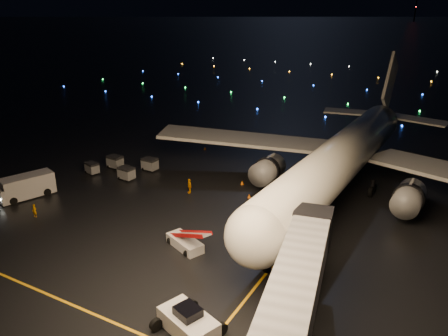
{
  "coord_description": "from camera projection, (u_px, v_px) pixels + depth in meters",
  "views": [
    {
      "loc": [
        24.8,
        -29.68,
        22.65
      ],
      "look_at": [
        1.95,
        12.0,
        5.0
      ],
      "focal_mm": 35.0,
      "sensor_mm": 36.0,
      "label": 1
    }
  ],
  "objects": [
    {
      "name": "airliner",
      "position": [
        351.0,
        129.0,
        56.16
      ],
      "size": [
        57.54,
        54.89,
        15.69
      ],
      "primitive_type": null,
      "rotation": [
        0.0,
        0.0,
        -0.04
      ],
      "color": "silver",
      "rests_on": "ground"
    },
    {
      "name": "ground",
      "position": [
        429.0,
        43.0,
        290.05
      ],
      "size": [
        2000.0,
        2000.0,
        0.0
      ],
      "primitive_type": "plane",
      "color": "black",
      "rests_on": "ground"
    },
    {
      "name": "baggage_cart_1",
      "position": [
        115.0,
        162.0,
        64.84
      ],
      "size": [
        2.28,
        1.68,
        1.85
      ],
      "primitive_type": "cube",
      "rotation": [
        0.0,
        0.0,
        -0.07
      ],
      "color": "gray",
      "rests_on": "ground"
    },
    {
      "name": "safety_cone_0",
      "position": [
        249.0,
        196.0,
        54.9
      ],
      "size": [
        0.53,
        0.53,
        0.52
      ],
      "primitive_type": "cone",
      "rotation": [
        0.0,
        0.0,
        0.18
      ],
      "color": "#EA6307",
      "rests_on": "ground"
    },
    {
      "name": "lane_centre",
      "position": [
        313.0,
        215.0,
        50.37
      ],
      "size": [
        0.25,
        80.0,
        0.02
      ],
      "primitive_type": "cube",
      "color": "orange",
      "rests_on": "ground"
    },
    {
      "name": "pushback_tug",
      "position": [
        188.0,
        320.0,
        31.88
      ],
      "size": [
        5.21,
        3.88,
        2.22
      ],
      "primitive_type": "cube",
      "rotation": [
        0.0,
        0.0,
        -0.35
      ],
      "color": "silver",
      "rests_on": "ground"
    },
    {
      "name": "safety_cone_1",
      "position": [
        294.0,
        171.0,
        63.17
      ],
      "size": [
        0.62,
        0.62,
        0.56
      ],
      "primitive_type": "cone",
      "rotation": [
        0.0,
        0.0,
        -0.32
      ],
      "color": "#EA6307",
      "rests_on": "ground"
    },
    {
      "name": "baggage_cart_2",
      "position": [
        150.0,
        164.0,
        63.9
      ],
      "size": [
        2.23,
        1.62,
        1.83
      ],
      "primitive_type": "cube",
      "rotation": [
        0.0,
        0.0,
        -0.05
      ],
      "color": "gray",
      "rests_on": "ground"
    },
    {
      "name": "belt_loader",
      "position": [
        184.0,
        234.0,
        43.13
      ],
      "size": [
        6.55,
        4.11,
        3.09
      ],
      "primitive_type": null,
      "rotation": [
        0.0,
        0.0,
        -0.41
      ],
      "color": "silver",
      "rests_on": "ground"
    },
    {
      "name": "taxiway_lights",
      "position": [
        369.0,
        86.0,
        130.53
      ],
      "size": [
        164.0,
        92.0,
        0.36
      ],
      "primitive_type": null,
      "color": "black",
      "rests_on": "ground"
    },
    {
      "name": "crew_a",
      "position": [
        34.0,
        211.0,
        49.7
      ],
      "size": [
        0.6,
        0.43,
        1.56
      ],
      "primitive_type": "imported",
      "rotation": [
        0.0,
        0.0,
        0.1
      ],
      "color": "orange",
      "rests_on": "ground"
    },
    {
      "name": "safety_cone_2",
      "position": [
        242.0,
        183.0,
        58.95
      ],
      "size": [
        0.52,
        0.52,
        0.54
      ],
      "primitive_type": "cone",
      "rotation": [
        0.0,
        0.0,
        0.09
      ],
      "color": "#EA6307",
      "rests_on": "ground"
    },
    {
      "name": "safety_cone_3",
      "position": [
        205.0,
        148.0,
        73.28
      ],
      "size": [
        0.47,
        0.47,
        0.47
      ],
      "primitive_type": "cone",
      "rotation": [
        0.0,
        0.0,
        0.16
      ],
      "color": "#EA6307",
      "rests_on": "ground"
    },
    {
      "name": "crew_c",
      "position": [
        189.0,
        186.0,
        56.1
      ],
      "size": [
        1.19,
        1.05,
        1.93
      ],
      "primitive_type": "imported",
      "rotation": [
        0.0,
        0.0,
        -0.63
      ],
      "color": "orange",
      "rests_on": "ground"
    },
    {
      "name": "baggage_cart_3",
      "position": [
        92.0,
        168.0,
        62.68
      ],
      "size": [
        2.19,
        1.78,
        1.62
      ],
      "primitive_type": "cube",
      "rotation": [
        0.0,
        0.0,
        -0.26
      ],
      "color": "gray",
      "rests_on": "ground"
    },
    {
      "name": "service_truck",
      "position": [
        28.0,
        186.0,
        54.83
      ],
      "size": [
        4.89,
        8.21,
        2.88
      ],
      "primitive_type": "cube",
      "rotation": [
        0.0,
        0.0,
        -0.33
      ],
      "color": "silver",
      "rests_on": "ground"
    },
    {
      "name": "radio_mast",
      "position": [
        417.0,
        0.0,
        667.63
      ],
      "size": [
        1.8,
        1.8,
        64.0
      ],
      "primitive_type": "cylinder",
      "color": "black",
      "rests_on": "ground"
    },
    {
      "name": "baggage_cart_0",
      "position": [
        126.0,
        173.0,
        60.49
      ],
      "size": [
        2.26,
        1.69,
        1.8
      ],
      "primitive_type": "cube",
      "rotation": [
        0.0,
        0.0,
        -0.1
      ],
      "color": "gray",
      "rests_on": "ground"
    },
    {
      "name": "lane_cross",
      "position": [
        30.0,
        287.0,
        37.49
      ],
      "size": [
        60.0,
        0.25,
        0.02
      ],
      "primitive_type": "cube",
      "color": "orange",
      "rests_on": "ground"
    }
  ]
}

